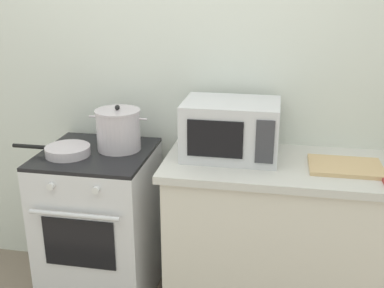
% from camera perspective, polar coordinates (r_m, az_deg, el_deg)
% --- Properties ---
extents(back_wall, '(4.40, 0.10, 2.50)m').
position_cam_1_polar(back_wall, '(2.71, 3.69, 7.42)').
color(back_wall, silver).
rests_on(back_wall, ground_plane).
extents(lower_cabinet_right, '(1.64, 0.56, 0.88)m').
position_cam_1_polar(lower_cabinet_right, '(2.68, 15.50, -12.18)').
color(lower_cabinet_right, beige).
rests_on(lower_cabinet_right, ground_plane).
extents(countertop_right, '(1.70, 0.60, 0.04)m').
position_cam_1_polar(countertop_right, '(2.47, 16.45, -3.03)').
color(countertop_right, beige).
rests_on(countertop_right, lower_cabinet_right).
extents(stove, '(0.60, 0.64, 0.92)m').
position_cam_1_polar(stove, '(2.80, -11.14, -9.79)').
color(stove, silver).
rests_on(stove, ground_plane).
extents(stock_pot, '(0.33, 0.25, 0.25)m').
position_cam_1_polar(stock_pot, '(2.59, -9.03, 1.75)').
color(stock_pot, silver).
rests_on(stock_pot, stove).
extents(frying_pan, '(0.44, 0.24, 0.05)m').
position_cam_1_polar(frying_pan, '(2.59, -15.17, -0.79)').
color(frying_pan, silver).
rests_on(frying_pan, stove).
extents(microwave, '(0.50, 0.37, 0.30)m').
position_cam_1_polar(microwave, '(2.46, 4.80, 1.85)').
color(microwave, silver).
rests_on(microwave, countertop_right).
extents(cutting_board, '(0.36, 0.26, 0.02)m').
position_cam_1_polar(cutting_board, '(2.45, 18.35, -2.65)').
color(cutting_board, tan).
rests_on(cutting_board, countertop_right).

